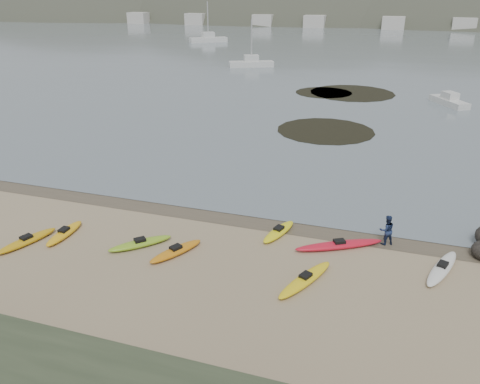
% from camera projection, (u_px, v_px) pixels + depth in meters
% --- Properties ---
extents(ground, '(600.00, 600.00, 0.00)m').
position_uv_depth(ground, '(240.00, 215.00, 27.32)').
color(ground, tan).
rests_on(ground, ground).
extents(wet_sand, '(60.00, 60.00, 0.00)m').
position_uv_depth(wet_sand, '(238.00, 218.00, 27.06)').
color(wet_sand, brown).
rests_on(wet_sand, ground).
extents(water, '(1200.00, 1200.00, 0.00)m').
position_uv_depth(water, '(389.00, 10.00, 289.09)').
color(water, slate).
rests_on(water, ground).
extents(kayaks, '(22.18, 8.21, 0.34)m').
position_uv_depth(kayaks, '(230.00, 249.00, 23.44)').
color(kayaks, '#FFF115').
rests_on(kayaks, ground).
extents(person_east, '(0.98, 0.90, 1.62)m').
position_uv_depth(person_east, '(387.00, 230.00, 23.96)').
color(person_east, navy).
rests_on(person_east, ground).
extents(kelp_mats, '(12.32, 28.07, 0.04)m').
position_uv_depth(kelp_mats, '(338.00, 103.00, 54.08)').
color(kelp_mats, black).
rests_on(kelp_mats, water).
extents(moored_boats, '(98.81, 83.01, 1.29)m').
position_uv_depth(moored_boats, '(358.00, 51.00, 95.55)').
color(moored_boats, silver).
rests_on(moored_boats, ground).
extents(far_hills, '(550.00, 135.00, 80.00)m').
position_uv_depth(far_hills, '(476.00, 63.00, 191.84)').
color(far_hills, '#384235').
rests_on(far_hills, ground).
extents(far_town, '(199.00, 5.00, 4.00)m').
position_uv_depth(far_town, '(395.00, 23.00, 151.35)').
color(far_town, beige).
rests_on(far_town, ground).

